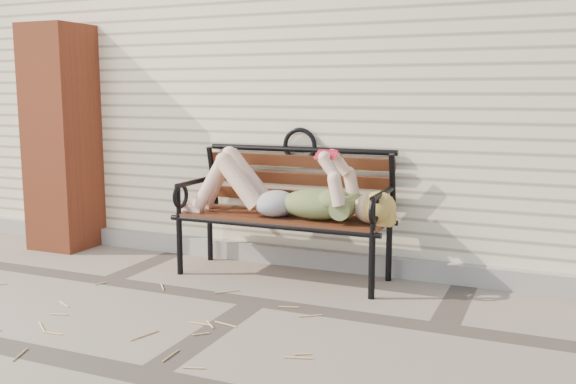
% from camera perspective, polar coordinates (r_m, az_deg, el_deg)
% --- Properties ---
extents(ground, '(80.00, 80.00, 0.00)m').
position_cam_1_polar(ground, '(4.42, -2.87, -9.73)').
color(ground, '#7C6C5F').
rests_on(ground, ground).
extents(house_wall, '(8.00, 4.00, 3.00)m').
position_cam_1_polar(house_wall, '(7.01, 8.00, 9.52)').
color(house_wall, '#F1E6BD').
rests_on(house_wall, ground).
extents(foundation_strip, '(8.00, 0.10, 0.15)m').
position_cam_1_polar(foundation_strip, '(5.25, 1.80, -5.86)').
color(foundation_strip, '#9A958B').
rests_on(foundation_strip, ground).
extents(brick_pillar, '(0.50, 0.50, 2.00)m').
position_cam_1_polar(brick_pillar, '(6.14, -19.45, 4.55)').
color(brick_pillar, '#A14524').
rests_on(brick_pillar, ground).
extents(garden_bench, '(1.75, 0.70, 1.13)m').
position_cam_1_polar(garden_bench, '(4.93, 0.00, -0.15)').
color(garden_bench, black).
rests_on(garden_bench, ground).
extents(reading_woman, '(1.65, 0.37, 0.52)m').
position_cam_1_polar(reading_woman, '(4.79, -0.49, 0.05)').
color(reading_woman, '#0A2E46').
rests_on(reading_woman, ground).
extents(straw_scatter, '(3.02, 1.63, 0.01)m').
position_cam_1_polar(straw_scatter, '(4.11, -14.10, -11.36)').
color(straw_scatter, '#DFB06D').
rests_on(straw_scatter, ground).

